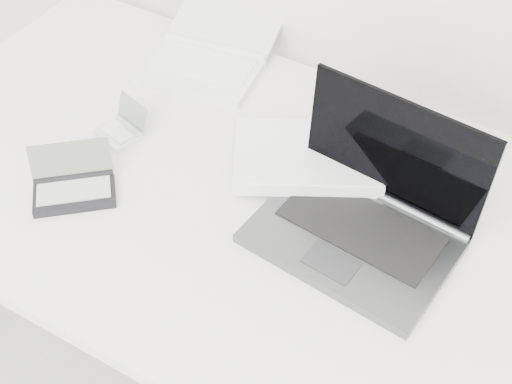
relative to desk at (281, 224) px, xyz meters
The scene contains 5 objects.
desk is the anchor object (origin of this frame).
laptop_large 0.13m from the desk, 33.85° to the left, with size 0.49×0.40×0.23m.
netbook_open_white 0.46m from the desk, 139.33° to the left, with size 0.29×0.35×0.06m.
pda_silver 0.37m from the desk, behind, with size 0.10×0.10×0.07m.
palmtop_charcoal 0.39m from the desk, 155.51° to the right, with size 0.18×0.18×0.08m.
Camera 1 is at (0.39, 0.78, 1.68)m, focal length 50.00 mm.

